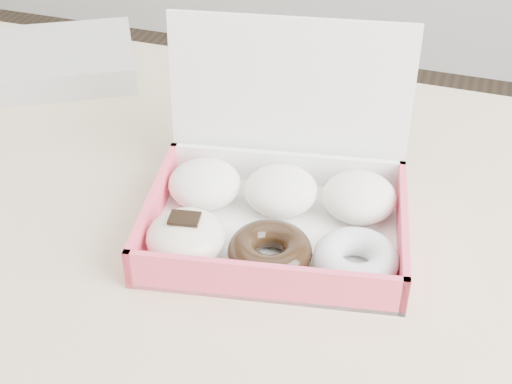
% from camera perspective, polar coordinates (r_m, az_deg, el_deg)
% --- Properties ---
extents(table, '(1.20, 0.80, 0.75)m').
position_cam_1_polar(table, '(0.88, -9.59, -4.93)').
color(table, tan).
rests_on(table, ground).
extents(donut_box, '(0.31, 0.27, 0.20)m').
position_cam_1_polar(donut_box, '(0.76, 1.53, -0.99)').
color(donut_box, white).
rests_on(donut_box, table).
extents(newspapers, '(0.31, 0.29, 0.04)m').
position_cam_1_polar(newspapers, '(1.13, -16.08, 10.09)').
color(newspapers, silver).
rests_on(newspapers, table).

